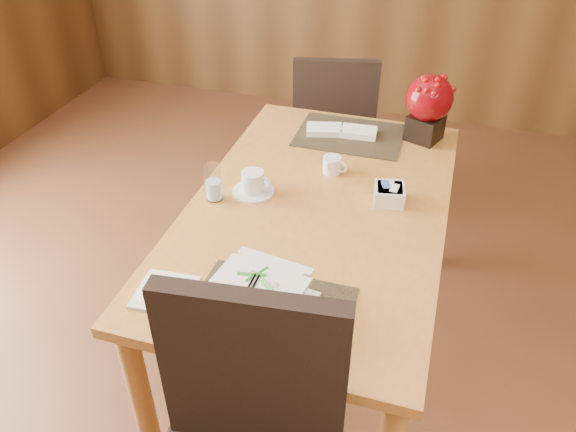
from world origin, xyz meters
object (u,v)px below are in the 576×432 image
(soup_setting, at_px, (258,299))
(bread_plate, at_px, (165,292))
(coffee_cup, at_px, (253,184))
(sugar_caddy, at_px, (389,194))
(far_chair, at_px, (334,127))
(dining_table, at_px, (317,227))
(creamer_jug, at_px, (332,165))
(water_glass, at_px, (213,182))
(berry_decor, at_px, (429,104))

(soup_setting, distance_m, bread_plate, 0.29)
(coffee_cup, xyz_separation_m, sugar_caddy, (0.49, 0.09, -0.01))
(soup_setting, distance_m, sugar_caddy, 0.71)
(coffee_cup, xyz_separation_m, far_chair, (0.08, 1.03, -0.26))
(dining_table, xyz_separation_m, coffee_cup, (-0.25, 0.01, 0.13))
(coffee_cup, bearing_deg, far_chair, 85.82)
(creamer_jug, height_order, bread_plate, creamer_jug)
(soup_setting, bearing_deg, coffee_cup, 119.97)
(bread_plate, bearing_deg, sugar_caddy, 50.24)
(water_glass, distance_m, berry_decor, 0.97)
(water_glass, height_order, creamer_jug, water_glass)
(creamer_jug, relative_size, berry_decor, 0.32)
(water_glass, relative_size, sugar_caddy, 1.34)
(far_chair, bearing_deg, coffee_cup, 73.59)
(dining_table, bearing_deg, bread_plate, -119.08)
(soup_setting, bearing_deg, water_glass, 133.52)
(coffee_cup, relative_size, berry_decor, 0.54)
(creamer_jug, height_order, berry_decor, berry_decor)
(sugar_caddy, height_order, far_chair, far_chair)
(far_chair, bearing_deg, bread_plate, 72.75)
(sugar_caddy, height_order, berry_decor, berry_decor)
(dining_table, xyz_separation_m, creamer_jug, (-0.01, 0.23, 0.13))
(dining_table, bearing_deg, sugar_caddy, 22.28)
(soup_setting, xyz_separation_m, berry_decor, (0.34, 1.18, 0.11))
(creamer_jug, xyz_separation_m, berry_decor, (0.31, 0.38, 0.13))
(dining_table, distance_m, water_glass, 0.41)
(water_glass, height_order, sugar_caddy, water_glass)
(dining_table, bearing_deg, water_glass, -169.58)
(dining_table, distance_m, creamer_jug, 0.27)
(dining_table, xyz_separation_m, water_glass, (-0.37, -0.07, 0.17))
(water_glass, relative_size, far_chair, 0.15)
(water_glass, relative_size, bread_plate, 0.86)
(coffee_cup, distance_m, creamer_jug, 0.33)
(soup_setting, distance_m, creamer_jug, 0.80)
(soup_setting, bearing_deg, far_chair, 104.09)
(dining_table, height_order, berry_decor, berry_decor)
(dining_table, height_order, coffee_cup, coffee_cup)
(coffee_cup, height_order, far_chair, far_chair)
(sugar_caddy, relative_size, bread_plate, 0.64)
(far_chair, bearing_deg, berry_decor, 126.53)
(dining_table, distance_m, coffee_cup, 0.28)
(berry_decor, bearing_deg, bread_plate, -117.81)
(water_glass, xyz_separation_m, creamer_jug, (0.36, 0.30, -0.04))
(creamer_jug, distance_m, berry_decor, 0.51)
(coffee_cup, relative_size, sugar_caddy, 1.48)
(soup_setting, height_order, far_chair, far_chair)
(berry_decor, xyz_separation_m, bread_plate, (-0.62, -1.18, -0.16))
(dining_table, height_order, sugar_caddy, sugar_caddy)
(dining_table, relative_size, coffee_cup, 9.65)
(sugar_caddy, bearing_deg, water_glass, -164.77)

